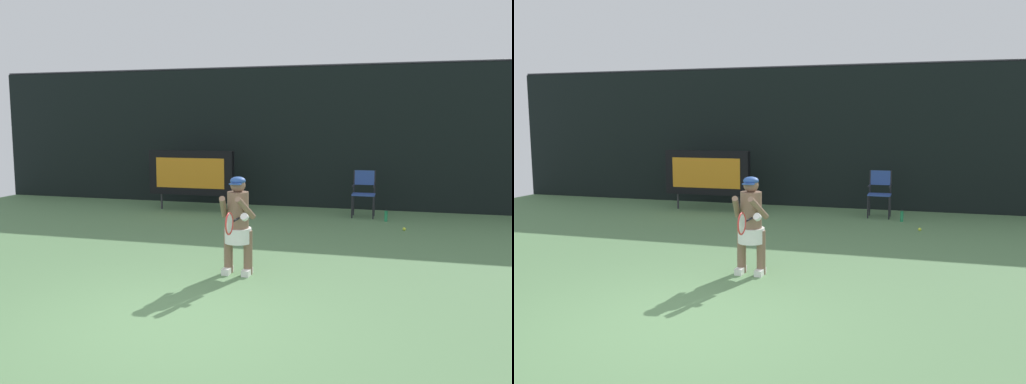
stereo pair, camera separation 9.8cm
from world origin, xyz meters
TOP-DOWN VIEW (x-y plane):
  - ground at (0.00, -0.19)m, footprint 18.00×22.00m
  - backdrop_screen at (0.00, 8.50)m, footprint 18.00×0.12m
  - scoreboard at (-2.66, 7.17)m, footprint 2.20×0.21m
  - umpire_chair at (1.57, 7.38)m, footprint 0.52×0.44m
  - water_bottle at (2.11, 6.91)m, footprint 0.07×0.07m
  - tennis_player at (0.16, 2.09)m, footprint 0.53×0.60m
  - tennis_racket at (0.21, 1.55)m, footprint 0.03×0.60m
  - tennis_ball_loose at (2.50, 5.96)m, footprint 0.07×0.07m

SIDE VIEW (x-z plane):
  - ground at x=0.00m, z-range -0.02..0.00m
  - tennis_ball_loose at x=2.50m, z-range 0.00..0.07m
  - water_bottle at x=2.11m, z-range -0.01..0.26m
  - umpire_chair at x=1.57m, z-range 0.08..1.16m
  - tennis_player at x=0.16m, z-range 0.05..1.48m
  - tennis_racket at x=0.21m, z-range 0.69..1.01m
  - scoreboard at x=-2.66m, z-range 0.20..1.70m
  - backdrop_screen at x=0.00m, z-range -0.02..3.64m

